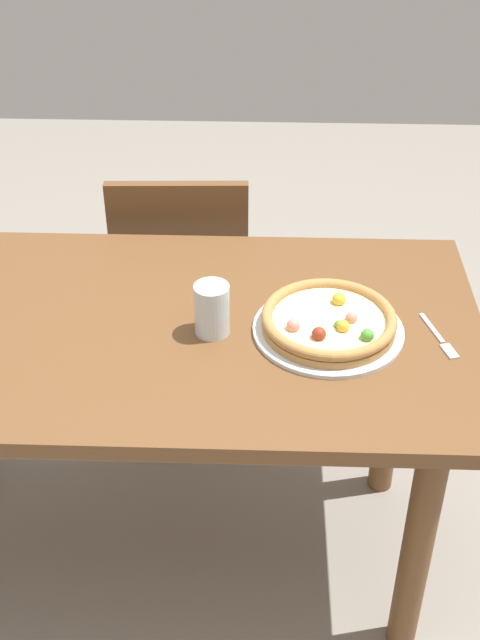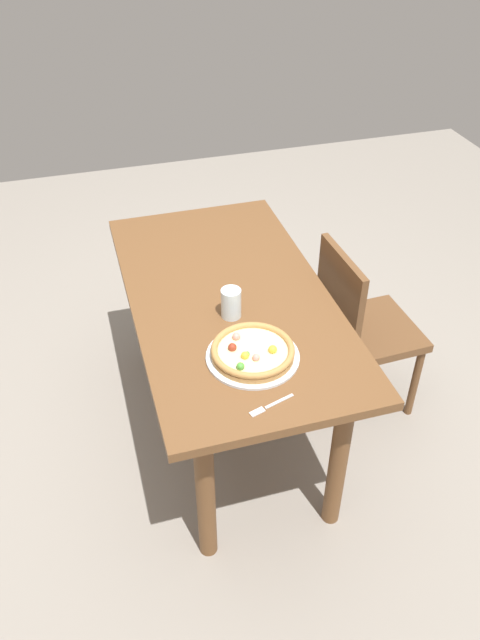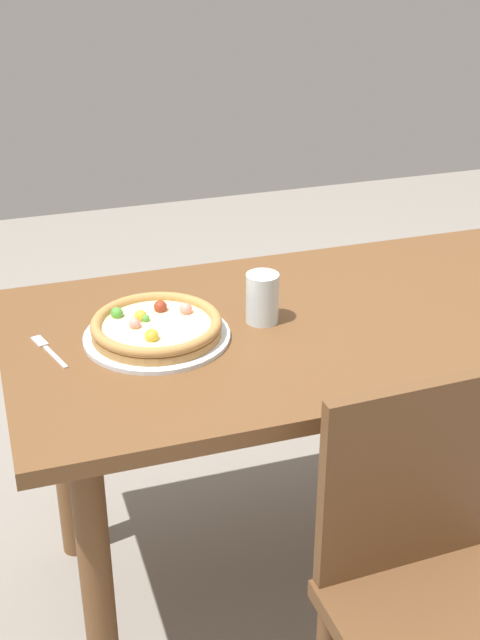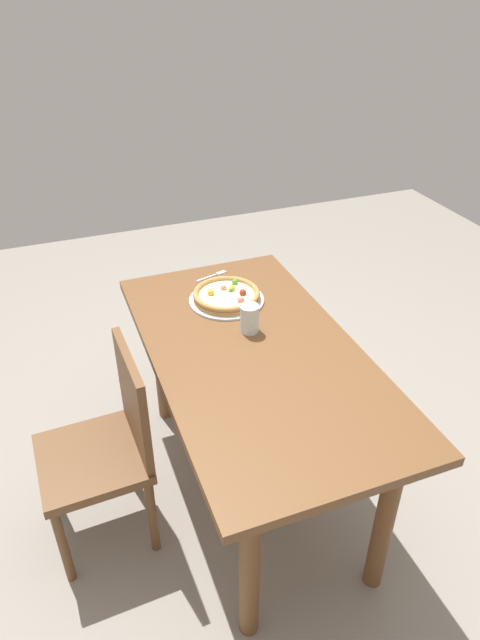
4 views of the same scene
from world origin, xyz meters
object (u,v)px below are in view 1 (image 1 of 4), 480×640
(chair_near, at_px, (184,284))
(drinking_glass, at_px, (212,309))
(plate, at_px, (328,330))
(pizza, at_px, (329,321))
(dining_table, at_px, (156,363))
(fork, at_px, (441,340))

(chair_near, distance_m, drinking_glass, 0.73)
(plate, relative_size, pizza, 1.12)
(plate, bearing_deg, dining_table, -2.90)
(pizza, relative_size, drinking_glass, 2.48)
(chair_near, relative_size, pizza, 2.94)
(fork, bearing_deg, drinking_glass, -108.50)
(chair_near, distance_m, fork, 0.94)
(dining_table, relative_size, fork, 8.99)
(plate, distance_m, fork, 0.24)
(plate, bearing_deg, pizza, 110.33)
(dining_table, relative_size, pizza, 4.98)
(pizza, relative_size, fork, 1.81)
(fork, bearing_deg, plate, -112.08)
(plate, relative_size, fork, 2.03)
(dining_table, bearing_deg, pizza, 176.97)
(dining_table, bearing_deg, fork, 176.18)
(chair_near, bearing_deg, drinking_glass, -80.62)
(plate, bearing_deg, chair_near, -58.39)
(dining_table, height_order, pizza, pizza)
(dining_table, height_order, drinking_glass, drinking_glass)
(chair_near, bearing_deg, fork, -48.24)
(plate, xyz_separation_m, pizza, (-0.00, 0.00, 0.03))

